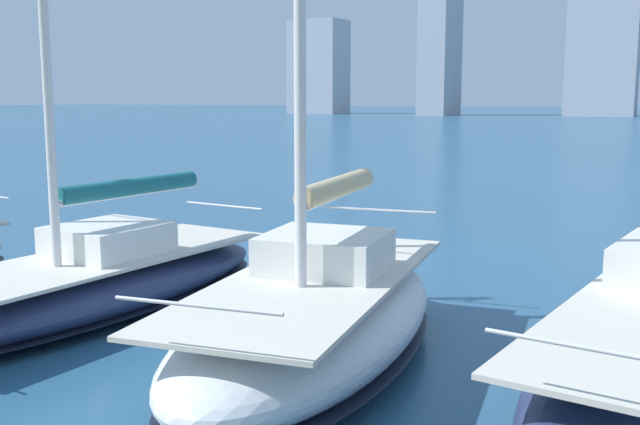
{
  "coord_description": "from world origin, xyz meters",
  "views": [
    {
      "loc": [
        -4.62,
        2.47,
        3.79
      ],
      "look_at": [
        0.26,
        -6.6,
        2.2
      ],
      "focal_mm": 42.0,
      "sensor_mm": 36.0,
      "label": 1
    }
  ],
  "objects": [
    {
      "name": "sailboat_tan",
      "position": [
        0.33,
        -6.59,
        0.73
      ],
      "size": [
        3.94,
        7.76,
        11.94
      ],
      "color": "silver",
      "rests_on": "ground"
    },
    {
      "name": "sailboat_teal",
      "position": [
        5.1,
        -6.96,
        0.57
      ],
      "size": [
        3.32,
        8.63,
        8.98
      ],
      "color": "navy",
      "rests_on": "ground"
    }
  ]
}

